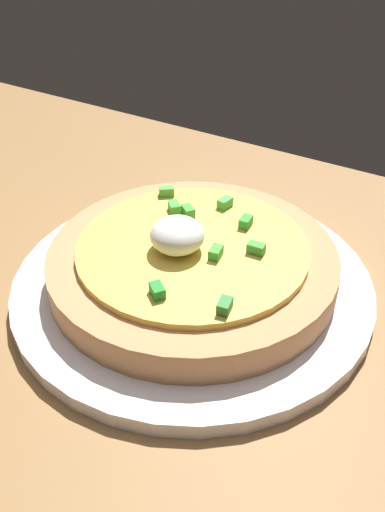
# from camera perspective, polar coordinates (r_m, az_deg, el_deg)

# --- Properties ---
(dining_table) EXTENTS (1.19, 0.74, 0.02)m
(dining_table) POSITION_cam_1_polar(r_m,az_deg,el_deg) (0.39, -8.18, -11.96)
(dining_table) COLOR olive
(dining_table) RESTS_ON ground
(plate) EXTENTS (0.29, 0.29, 0.01)m
(plate) POSITION_cam_1_polar(r_m,az_deg,el_deg) (0.43, 0.00, -2.84)
(plate) COLOR white
(plate) RESTS_ON dining_table
(pizza) EXTENTS (0.23, 0.23, 0.06)m
(pizza) POSITION_cam_1_polar(r_m,az_deg,el_deg) (0.42, -0.05, -0.51)
(pizza) COLOR tan
(pizza) RESTS_ON plate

